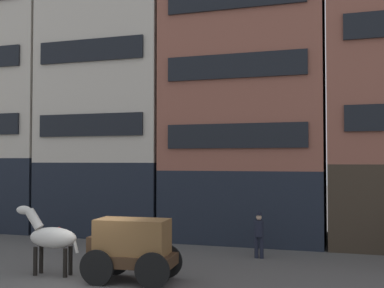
{
  "coord_description": "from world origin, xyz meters",
  "views": [
    {
      "loc": [
        7.36,
        -13.31,
        3.86
      ],
      "look_at": [
        2.63,
        2.02,
        4.41
      ],
      "focal_mm": 43.89,
      "sensor_mm": 36.0,
      "label": 1
    }
  ],
  "objects": [
    {
      "name": "cargo_wagon",
      "position": [
        1.08,
        0.45,
        1.15
      ],
      "size": [
        2.98,
        1.67,
        1.98
      ],
      "color": "#3D2819",
      "rests_on": "ground_plane"
    },
    {
      "name": "draft_horse",
      "position": [
        -1.87,
        0.44,
        1.27
      ],
      "size": [
        2.35,
        0.7,
        2.3
      ],
      "color": "beige",
      "rests_on": "ground_plane"
    },
    {
      "name": "ground_plane",
      "position": [
        0.0,
        0.0,
        0.0
      ],
      "size": [
        120.0,
        120.0,
        0.0
      ],
      "primitive_type": "plane",
      "color": "#4C4947"
    },
    {
      "name": "fire_hydrant_curbside",
      "position": [
        -4.69,
        5.31,
        0.43
      ],
      "size": [
        0.24,
        0.24,
        0.83
      ],
      "color": "maroon",
      "rests_on": "ground_plane"
    },
    {
      "name": "building_far_left",
      "position": [
        -11.68,
        10.1,
        7.63
      ],
      "size": [
        8.44,
        6.32,
        15.17
      ],
      "color": "black",
      "rests_on": "ground_plane"
    },
    {
      "name": "pedestrian_officer",
      "position": [
        4.41,
        5.2,
        0.98
      ],
      "size": [
        0.46,
        0.46,
        1.79
      ],
      "color": "black",
      "rests_on": "ground_plane"
    },
    {
      "name": "building_center_right",
      "position": [
        3.06,
        10.1,
        8.25
      ],
      "size": [
        8.04,
        6.32,
        16.41
      ],
      "color": "black",
      "rests_on": "ground_plane"
    },
    {
      "name": "building_center_left",
      "position": [
        -4.21,
        10.1,
        7.71
      ],
      "size": [
        7.2,
        6.32,
        15.33
      ],
      "color": "black",
      "rests_on": "ground_plane"
    }
  ]
}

